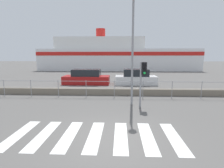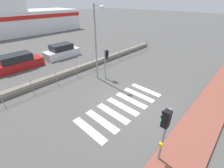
{
  "view_description": "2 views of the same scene",
  "coord_description": "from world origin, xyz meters",
  "px_view_note": "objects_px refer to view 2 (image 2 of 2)",
  "views": [
    {
      "loc": [
        0.38,
        -5.64,
        2.75
      ],
      "look_at": [
        0.02,
        2.0,
        1.5
      ],
      "focal_mm": 28.0,
      "sensor_mm": 36.0,
      "label": 1
    },
    {
      "loc": [
        -6.41,
        -4.69,
        5.96
      ],
      "look_at": [
        -0.39,
        1.0,
        1.2
      ],
      "focal_mm": 24.0,
      "sensor_mm": 36.0,
      "label": 2
    }
  ],
  "objects_px": {
    "parked_car_red": "(17,63)",
    "parked_car_white": "(62,51)",
    "traffic_light_far": "(106,58)",
    "traffic_light_near": "(165,127)",
    "streetlamp": "(97,36)"
  },
  "relations": [
    {
      "from": "traffic_light_far",
      "to": "parked_car_red",
      "type": "relative_size",
      "value": 0.54
    },
    {
      "from": "streetlamp",
      "to": "traffic_light_near",
      "type": "bearing_deg",
      "value": -114.94
    },
    {
      "from": "traffic_light_near",
      "to": "traffic_light_far",
      "type": "relative_size",
      "value": 1.14
    },
    {
      "from": "traffic_light_far",
      "to": "streetlamp",
      "type": "xyz_separation_m",
      "value": [
        -0.53,
        0.35,
        1.77
      ]
    },
    {
      "from": "parked_car_white",
      "to": "traffic_light_far",
      "type": "bearing_deg",
      "value": -92.39
    },
    {
      "from": "streetlamp",
      "to": "parked_car_white",
      "type": "distance_m",
      "value": 7.87
    },
    {
      "from": "parked_car_red",
      "to": "streetlamp",
      "type": "bearing_deg",
      "value": -61.54
    },
    {
      "from": "traffic_light_far",
      "to": "parked_car_red",
      "type": "xyz_separation_m",
      "value": [
        -4.47,
        7.62,
        -1.16
      ]
    },
    {
      "from": "traffic_light_near",
      "to": "parked_car_white",
      "type": "relative_size",
      "value": 0.7
    },
    {
      "from": "traffic_light_far",
      "to": "streetlamp",
      "type": "distance_m",
      "value": 1.88
    },
    {
      "from": "parked_car_red",
      "to": "parked_car_white",
      "type": "height_order",
      "value": "parked_car_white"
    },
    {
      "from": "parked_car_red",
      "to": "parked_car_white",
      "type": "distance_m",
      "value": 4.78
    },
    {
      "from": "streetlamp",
      "to": "parked_car_white",
      "type": "xyz_separation_m",
      "value": [
        0.85,
        7.26,
        -2.92
      ]
    },
    {
      "from": "traffic_light_near",
      "to": "streetlamp",
      "type": "height_order",
      "value": "streetlamp"
    },
    {
      "from": "traffic_light_near",
      "to": "parked_car_red",
      "type": "xyz_separation_m",
      "value": [
        -0.56,
        14.52,
        -1.38
      ]
    }
  ]
}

